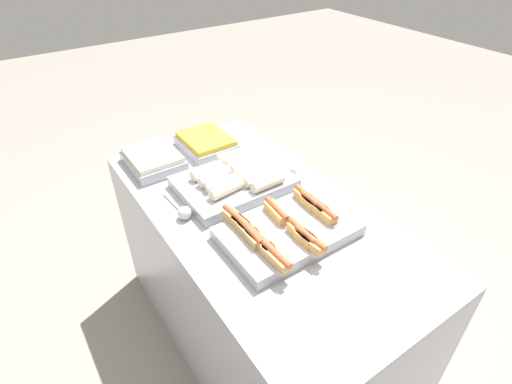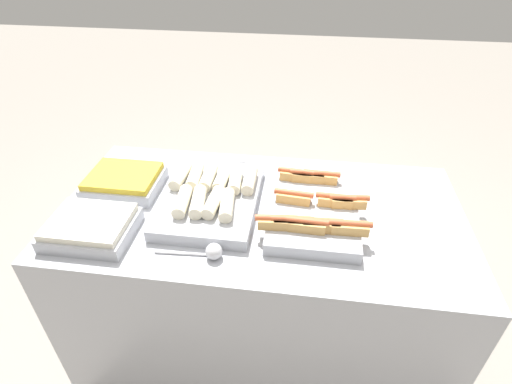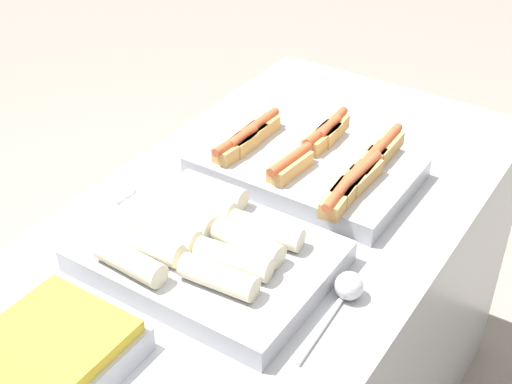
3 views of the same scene
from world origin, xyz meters
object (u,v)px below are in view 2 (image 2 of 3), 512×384
tray_hotdogs (313,207)px  serving_spoon_near (211,252)px  tray_wraps (211,196)px  tray_side_back (124,181)px  serving_spoon_far (237,163)px  tray_side_front (91,227)px

tray_hotdogs → serving_spoon_near: tray_hotdogs is taller
tray_wraps → serving_spoon_near: bearing=-77.4°
serving_spoon_near → tray_side_back: bearing=142.1°
tray_wraps → serving_spoon_far: 0.28m
serving_spoon_near → serving_spoon_far: bearing=90.8°
tray_hotdogs → tray_side_front: (-0.77, -0.22, -0.00)m
tray_side_front → serving_spoon_far: 0.66m
tray_hotdogs → serving_spoon_near: bearing=-140.5°
tray_side_front → serving_spoon_near: (0.44, -0.05, -0.01)m
tray_wraps → tray_side_back: bearing=171.1°
tray_hotdogs → tray_wraps: (-0.39, 0.01, 0.00)m
tray_hotdogs → serving_spoon_near: (-0.33, -0.27, -0.01)m
tray_hotdogs → tray_side_front: tray_hotdogs is taller
serving_spoon_far → tray_wraps: bearing=-101.3°
serving_spoon_near → serving_spoon_far: size_ratio=1.10×
tray_side_front → tray_side_back: same height
tray_hotdogs → tray_side_front: bearing=-164.1°
serving_spoon_near → tray_hotdogs: bearing=39.5°
serving_spoon_near → serving_spoon_far: (-0.01, 0.56, 0.00)m
tray_side_front → serving_spoon_far: bearing=49.4°
serving_spoon_near → tray_side_front: bearing=173.3°
tray_wraps → serving_spoon_far: size_ratio=2.29×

